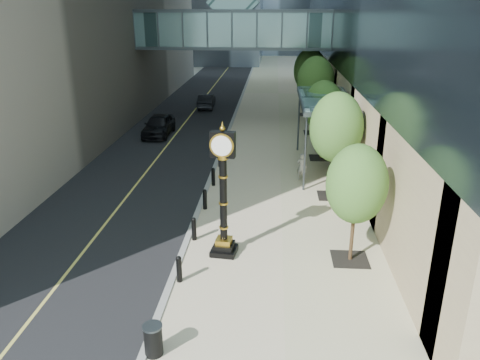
% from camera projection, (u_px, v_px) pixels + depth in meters
% --- Properties ---
extents(ground, '(320.00, 320.00, 0.00)m').
position_uv_depth(ground, '(254.00, 302.00, 15.61)').
color(ground, gray).
rests_on(ground, ground).
extents(road, '(8.00, 180.00, 0.02)m').
position_uv_depth(road, '(208.00, 93.00, 53.48)').
color(road, black).
rests_on(road, ground).
extents(sidewalk, '(8.00, 180.00, 0.06)m').
position_uv_depth(sidewalk, '(278.00, 94.00, 52.93)').
color(sidewalk, '#C5B697').
rests_on(sidewalk, ground).
extents(curb, '(0.25, 180.00, 0.07)m').
position_uv_depth(curb, '(243.00, 93.00, 53.20)').
color(curb, gray).
rests_on(curb, ground).
extents(skywalk, '(17.00, 4.20, 5.80)m').
position_uv_depth(skywalk, '(234.00, 26.00, 39.31)').
color(skywalk, slate).
rests_on(skywalk, ground).
extents(entrance_canopy, '(3.00, 8.00, 4.38)m').
position_uv_depth(entrance_canopy, '(325.00, 100.00, 27.01)').
color(entrance_canopy, '#383F44').
rests_on(entrance_canopy, ground).
extents(bollard_row, '(0.20, 16.20, 0.90)m').
position_uv_depth(bollard_row, '(209.00, 188.00, 24.03)').
color(bollard_row, black).
rests_on(bollard_row, sidewalk).
extents(street_trees, '(2.85, 28.56, 5.87)m').
position_uv_depth(street_trees, '(321.00, 96.00, 30.90)').
color(street_trees, black).
rests_on(street_trees, sidewalk).
extents(street_clock, '(1.09, 1.09, 5.20)m').
position_uv_depth(street_clock, '(223.00, 201.00, 17.85)').
color(street_clock, black).
rests_on(street_clock, sidewalk).
extents(trash_bin, '(0.53, 0.53, 0.90)m').
position_uv_depth(trash_bin, '(153.00, 341.00, 13.07)').
color(trash_bin, black).
rests_on(trash_bin, sidewalk).
extents(pedestrian, '(0.67, 0.57, 1.57)m').
position_uv_depth(pedestrian, '(302.00, 167.00, 26.20)').
color(pedestrian, '#A3A096').
rests_on(pedestrian, sidewalk).
extents(car_near, '(1.92, 4.69, 1.59)m').
position_uv_depth(car_near, '(159.00, 125.00, 35.58)').
color(car_near, black).
rests_on(car_near, road).
extents(car_far, '(1.55, 4.11, 1.34)m').
position_uv_depth(car_far, '(206.00, 101.00, 45.31)').
color(car_far, black).
rests_on(car_far, road).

